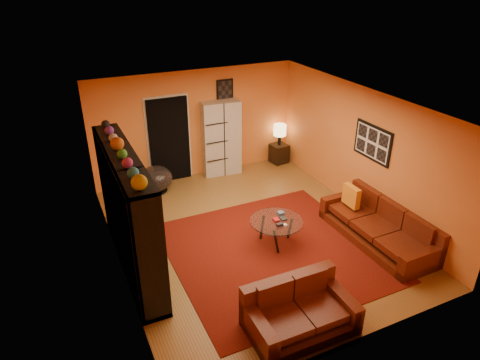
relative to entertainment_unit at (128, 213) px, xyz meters
name	(u,v)px	position (x,y,z in m)	size (l,w,h in m)	color
floor	(251,233)	(2.27, 0.00, -1.05)	(6.00, 6.00, 0.00)	brown
ceiling	(253,104)	(2.27, 0.00, 1.55)	(6.00, 6.00, 0.00)	white
wall_back	(196,124)	(2.27, 3.00, 0.25)	(6.00, 6.00, 0.00)	orange
wall_front	(359,268)	(2.27, -3.00, 0.25)	(6.00, 6.00, 0.00)	orange
wall_left	(112,202)	(-0.23, 0.00, 0.25)	(6.00, 6.00, 0.00)	orange
wall_right	(361,151)	(4.78, 0.00, 0.25)	(6.00, 6.00, 0.00)	orange
rug	(273,251)	(2.38, -0.70, -1.04)	(3.60, 3.60, 0.01)	#500F09
doorway	(169,140)	(1.57, 2.96, -0.03)	(0.95, 0.10, 2.04)	black
wall_art_right	(373,143)	(4.75, -0.30, 0.55)	(0.03, 1.00, 0.70)	black
wall_art_back	(225,90)	(3.02, 2.98, 1.00)	(0.42, 0.03, 0.52)	black
entertainment_unit	(128,213)	(0.00, 0.00, 0.00)	(0.45, 3.00, 2.10)	black
tv	(131,213)	(0.05, 0.05, -0.04)	(0.13, 0.99, 0.57)	black
sofa	(381,227)	(4.42, -1.21, -0.77)	(0.98, 2.37, 0.85)	#4B150A
loveseat	(298,310)	(1.81, -2.42, -0.77)	(1.52, 0.92, 0.85)	#4B150A
throw_pillow	(351,196)	(4.22, -0.50, -0.42)	(0.12, 0.42, 0.42)	orange
coffee_table	(276,223)	(2.55, -0.49, -0.60)	(0.98, 0.98, 0.49)	silver
storage_cabinet	(221,138)	(2.83, 2.80, -0.13)	(0.92, 0.41, 1.85)	beige
bowl_chair	(156,179)	(1.07, 2.50, -0.72)	(0.76, 0.76, 0.61)	black
side_table	(279,153)	(4.45, 2.75, -0.80)	(0.40, 0.40, 0.50)	black
table_lamp	(280,131)	(4.45, 2.75, -0.16)	(0.33, 0.33, 0.55)	black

